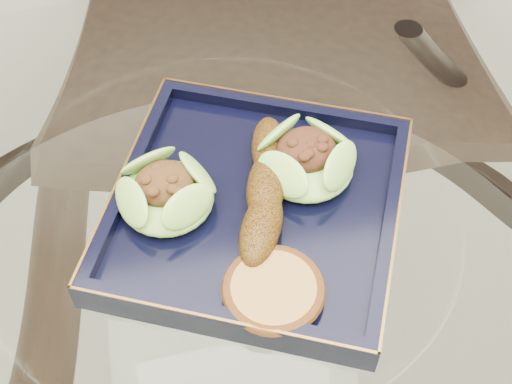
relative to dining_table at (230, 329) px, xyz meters
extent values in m
cylinder|color=white|center=(0.00, 0.00, 0.16)|extent=(1.10, 1.10, 0.01)
torus|color=black|center=(0.00, 0.00, 0.16)|extent=(1.13, 1.13, 0.02)
cylinder|color=black|center=(0.28, 0.28, -0.22)|extent=(0.04, 0.04, 0.75)
cylinder|color=black|center=(-0.28, 0.28, -0.22)|extent=(0.04, 0.04, 0.75)
cube|color=#331E11|center=(0.13, 0.43, -0.11)|extent=(0.49, 0.49, 0.04)
cylinder|color=#331E11|center=(-0.08, 0.27, -0.37)|extent=(0.03, 0.03, 0.47)
cylinder|color=#331E11|center=(0.28, 0.22, -0.37)|extent=(0.03, 0.03, 0.47)
cylinder|color=#331E11|center=(-0.03, 0.64, -0.37)|extent=(0.03, 0.03, 0.47)
cylinder|color=#331E11|center=(0.34, 0.59, -0.37)|extent=(0.03, 0.03, 0.47)
cube|color=black|center=(0.04, 0.03, 0.17)|extent=(0.36, 0.36, 0.02)
ellipsoid|color=#67AE32|center=(-0.05, 0.05, 0.20)|extent=(0.09, 0.09, 0.03)
ellipsoid|color=#57A530|center=(0.09, 0.06, 0.20)|extent=(0.12, 0.12, 0.03)
ellipsoid|color=#5A3609|center=(0.05, 0.04, 0.20)|extent=(0.09, 0.18, 0.03)
cylinder|color=#B67C3C|center=(0.03, -0.07, 0.19)|extent=(0.10, 0.10, 0.01)
camera|label=1|loc=(-0.05, -0.37, 0.73)|focal=50.00mm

